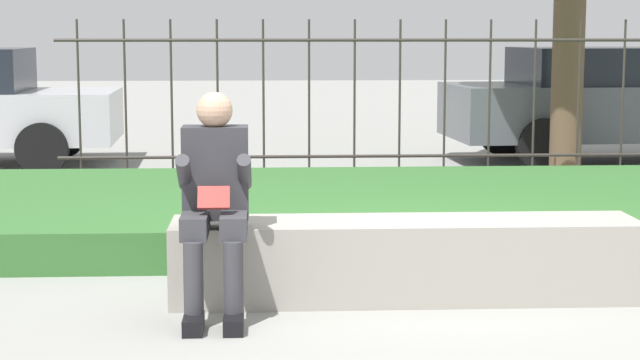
% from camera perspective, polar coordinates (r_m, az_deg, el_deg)
% --- Properties ---
extents(ground_plane, '(60.00, 60.00, 0.00)m').
position_cam_1_polar(ground_plane, '(6.67, 5.16, -6.30)').
color(ground_plane, gray).
extents(stone_bench, '(2.86, 0.56, 0.49)m').
position_cam_1_polar(stone_bench, '(6.61, 4.56, -4.47)').
color(stone_bench, gray).
rests_on(stone_bench, ground_plane).
extents(person_seated_reader, '(0.42, 0.73, 1.29)m').
position_cam_1_polar(person_seated_reader, '(6.16, -5.63, -0.73)').
color(person_seated_reader, black).
rests_on(person_seated_reader, ground_plane).
extents(grass_berm, '(8.10, 3.46, 0.29)m').
position_cam_1_polar(grass_berm, '(9.00, 2.99, -1.61)').
color(grass_berm, '#33662D').
rests_on(grass_berm, ground_plane).
extents(iron_fence, '(6.10, 0.03, 1.76)m').
position_cam_1_polar(iron_fence, '(11.05, 1.85, 4.18)').
color(iron_fence, '#332D28').
rests_on(iron_fence, ground_plane).
extents(car_parked_right, '(4.79, 2.11, 1.44)m').
position_cam_1_polar(car_parked_right, '(14.05, 16.29, 4.07)').
color(car_parked_right, '#4C5156').
rests_on(car_parked_right, ground_plane).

